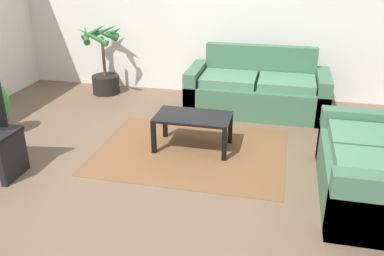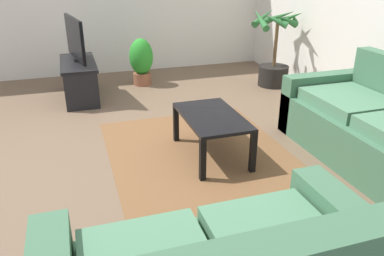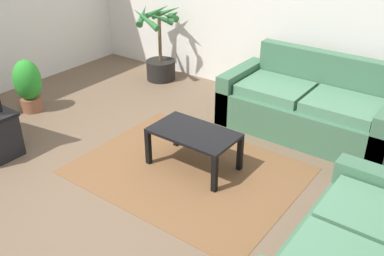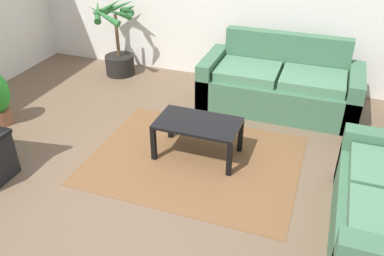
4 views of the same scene
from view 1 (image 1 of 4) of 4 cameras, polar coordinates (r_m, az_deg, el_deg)
The scene contains 7 objects.
ground_plane at distance 4.35m, azimuth -7.27°, elevation -7.13°, with size 6.60×6.60×0.00m, color brown.
wall_back at distance 6.69m, azimuth 1.14°, elevation 16.16°, with size 6.00×0.06×2.70m, color silver.
couch_main at distance 6.10m, azimuth 8.94°, elevation 5.02°, with size 1.99×0.90×0.90m.
couch_loveseat at distance 4.26m, azimuth 23.94°, elevation -5.29°, with size 0.90×1.60×0.90m.
coffee_table at distance 4.85m, azimuth 0.13°, elevation 1.04°, with size 0.88×0.52×0.41m.
area_rug at distance 4.90m, azimuth -0.13°, elevation -3.17°, with size 2.20×1.70×0.01m, color brown.
potted_palm at distance 6.92m, azimuth -11.98°, elevation 8.26°, with size 0.72×0.71×1.12m.
Camera 1 is at (1.37, -3.50, 2.21)m, focal length 38.78 mm.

